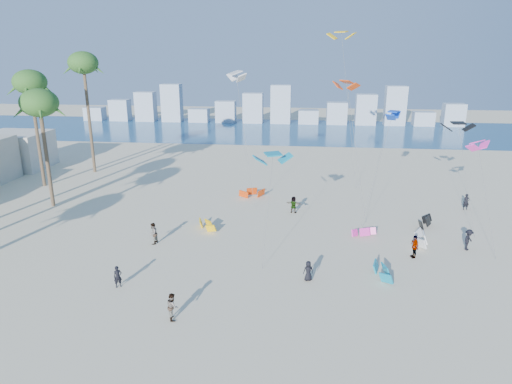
# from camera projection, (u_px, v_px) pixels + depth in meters

# --- Properties ---
(ground) EXTENTS (220.00, 220.00, 0.00)m
(ground) POSITION_uv_depth(u_px,v_px,m) (172.00, 353.00, 25.55)
(ground) COLOR beige
(ground) RESTS_ON ground
(ocean) EXTENTS (220.00, 220.00, 0.00)m
(ocean) POSITION_uv_depth(u_px,v_px,m) (271.00, 131.00, 93.81)
(ocean) COLOR navy
(ocean) RESTS_ON ground
(kitesurfer_near) EXTENTS (0.69, 0.64, 1.59)m
(kitesurfer_near) POSITION_uv_depth(u_px,v_px,m) (118.00, 277.00, 32.40)
(kitesurfer_near) COLOR black
(kitesurfer_near) RESTS_ON ground
(kitesurfer_mid) EXTENTS (0.96, 1.06, 1.78)m
(kitesurfer_mid) POSITION_uv_depth(u_px,v_px,m) (173.00, 306.00, 28.53)
(kitesurfer_mid) COLOR gray
(kitesurfer_mid) RESTS_ON ground
(kitesurfers_far) EXTENTS (30.47, 17.71, 1.92)m
(kitesurfers_far) POSITION_uv_depth(u_px,v_px,m) (338.00, 229.00, 40.60)
(kitesurfers_far) COLOR black
(kitesurfers_far) RESTS_ON ground
(grounded_kites) EXTENTS (22.91, 20.72, 0.97)m
(grounded_kites) POSITION_uv_depth(u_px,v_px,m) (341.00, 227.00, 42.40)
(grounded_kites) COLOR #F0B70C
(grounded_kites) RESTS_ON ground
(flying_kites) EXTENTS (32.19, 27.37, 18.61)m
(flying_kites) POSITION_uv_depth(u_px,v_px,m) (360.00, 99.00, 43.98)
(flying_kites) COLOR #0C7B9B
(flying_kites) RESTS_ON ground
(distant_skyline) EXTENTS (85.00, 3.00, 8.40)m
(distant_skyline) POSITION_uv_depth(u_px,v_px,m) (269.00, 109.00, 102.49)
(distant_skyline) COLOR #9EADBF
(distant_skyline) RESTS_ON ground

